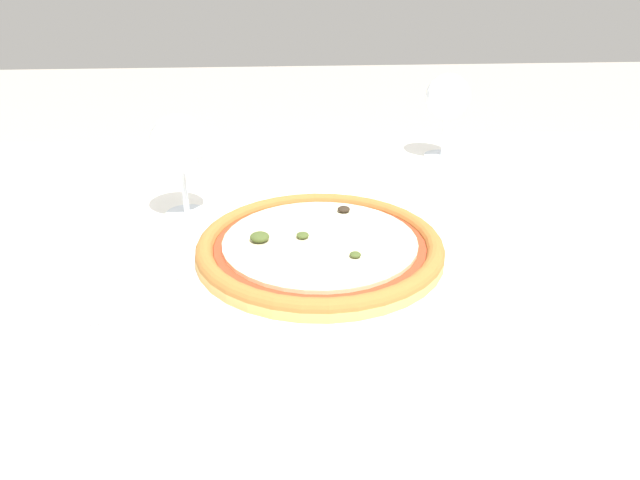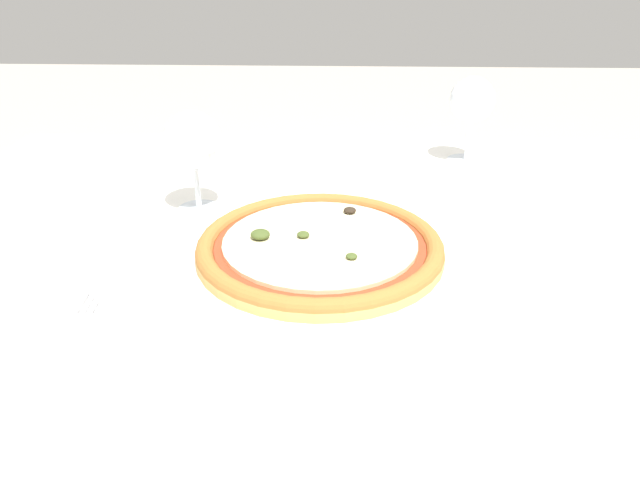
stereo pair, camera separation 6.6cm
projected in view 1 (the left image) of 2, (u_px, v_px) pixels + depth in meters
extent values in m
cube|color=brown|center=(390.00, 263.00, 0.81)|extent=(1.28, 0.85, 0.04)
cube|color=white|center=(390.00, 249.00, 0.81)|extent=(1.38, 0.95, 0.01)
cylinder|color=brown|center=(71.00, 343.00, 1.27)|extent=(0.06, 0.06, 0.70)
cylinder|color=brown|center=(620.00, 323.00, 1.34)|extent=(0.06, 0.06, 0.70)
cylinder|color=white|center=(320.00, 258.00, 0.77)|extent=(0.35, 0.35, 0.01)
cylinder|color=tan|center=(320.00, 250.00, 0.76)|extent=(0.30, 0.30, 0.01)
torus|color=#A3662D|center=(320.00, 246.00, 0.76)|extent=(0.30, 0.30, 0.02)
cylinder|color=#BC381E|center=(320.00, 245.00, 0.76)|extent=(0.26, 0.26, 0.00)
cylinder|color=beige|center=(320.00, 242.00, 0.76)|extent=(0.24, 0.24, 0.00)
ellipsoid|color=#425123|center=(355.00, 255.00, 0.72)|extent=(0.01, 0.01, 0.01)
ellipsoid|color=#425123|center=(260.00, 237.00, 0.75)|extent=(0.02, 0.02, 0.01)
ellipsoid|color=#2D2319|center=(344.00, 209.00, 0.83)|extent=(0.02, 0.02, 0.01)
ellipsoid|color=#425123|center=(303.00, 235.00, 0.76)|extent=(0.02, 0.02, 0.01)
cube|color=silver|center=(76.00, 370.00, 0.58)|extent=(0.02, 0.11, 0.00)
cube|color=silver|center=(90.00, 332.00, 0.63)|extent=(0.02, 0.01, 0.00)
cube|color=silver|center=(84.00, 317.00, 0.66)|extent=(0.01, 0.05, 0.00)
cube|color=silver|center=(92.00, 316.00, 0.66)|extent=(0.01, 0.05, 0.00)
cube|color=silver|center=(100.00, 316.00, 0.66)|extent=(0.01, 0.05, 0.00)
cube|color=silver|center=(108.00, 315.00, 0.66)|extent=(0.01, 0.05, 0.00)
cylinder|color=silver|center=(187.00, 214.00, 0.89)|extent=(0.06, 0.06, 0.00)
cylinder|color=silver|center=(185.00, 191.00, 0.88)|extent=(0.01, 0.01, 0.07)
sphere|color=silver|center=(180.00, 144.00, 0.85)|extent=(0.08, 0.08, 0.08)
cylinder|color=silver|center=(442.00, 156.00, 1.12)|extent=(0.07, 0.07, 0.00)
cylinder|color=silver|center=(444.00, 135.00, 1.10)|extent=(0.01, 0.01, 0.07)
sphere|color=silver|center=(448.00, 96.00, 1.07)|extent=(0.08, 0.08, 0.08)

